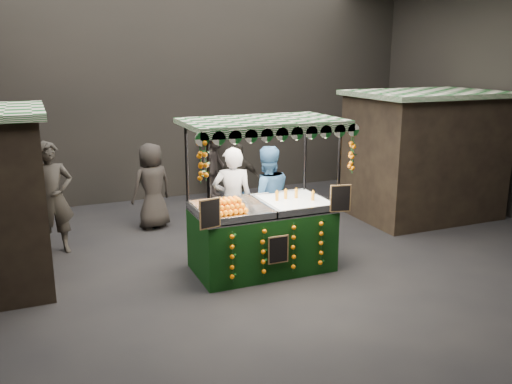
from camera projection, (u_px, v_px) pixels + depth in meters
name	position (u px, v px, depth m)	size (l,w,h in m)	color
ground	(257.00, 270.00, 8.52)	(12.00, 12.00, 0.00)	black
market_hall	(257.00, 50.00, 7.68)	(12.10, 10.10, 5.05)	black
neighbour_stall_right	(424.00, 154.00, 11.18)	(3.00, 2.20, 2.60)	black
juice_stall	(263.00, 225.00, 8.38)	(2.46, 1.45, 2.39)	black
vendor_grey	(233.00, 201.00, 9.03)	(0.78, 0.63, 1.85)	#929298
vendor_blue	(267.00, 199.00, 9.23)	(0.98, 0.82, 1.83)	navy
shopper_0	(52.00, 198.00, 9.05)	(0.77, 0.56, 1.94)	#2E2A25
shopper_1	(358.00, 162.00, 12.08)	(1.18, 1.10, 1.92)	black
shopper_2	(239.00, 179.00, 11.33)	(0.96, 0.74, 1.52)	#272420
shopper_3	(215.00, 163.00, 12.74)	(1.17, 1.16, 1.62)	#2E2825
shopper_4	(152.00, 186.00, 10.42)	(0.95, 0.76, 1.68)	black
shopper_5	(366.00, 156.00, 13.33)	(0.94, 1.72, 1.77)	#2D2825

